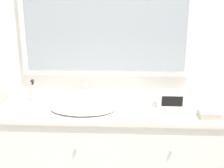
# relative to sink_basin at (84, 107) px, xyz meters

# --- Properties ---
(wall_back) EXTENTS (8.00, 0.18, 2.55)m
(wall_back) POSITION_rel_sink_basin_xyz_m (0.31, 0.32, 0.40)
(wall_back) COLOR white
(wall_back) RESTS_ON ground_plane
(vanity_counter) EXTENTS (1.98, 0.54, 0.86)m
(vanity_counter) POSITION_rel_sink_basin_xyz_m (0.31, 0.02, -0.45)
(vanity_counter) COLOR white
(vanity_counter) RESTS_ON ground_plane
(sink_basin) EXTENTS (0.52, 0.40, 0.17)m
(sink_basin) POSITION_rel_sink_basin_xyz_m (0.00, 0.00, 0.00)
(sink_basin) COLOR white
(sink_basin) RESTS_ON vanity_counter
(soap_bottle) EXTENTS (0.05, 0.05, 0.19)m
(soap_bottle) POSITION_rel_sink_basin_xyz_m (-0.43, 0.15, 0.06)
(soap_bottle) COLOR beige
(soap_bottle) RESTS_ON vanity_counter
(appliance_box) EXTENTS (0.23, 0.13, 0.12)m
(appliance_box) POSITION_rel_sink_basin_xyz_m (0.69, 0.09, 0.04)
(appliance_box) COLOR white
(appliance_box) RESTS_ON vanity_counter
(hand_towel_near_sink) EXTENTS (0.15, 0.13, 0.05)m
(hand_towel_near_sink) POSITION_rel_sink_basin_xyz_m (0.94, -0.11, 0.00)
(hand_towel_near_sink) COLOR #B7A899
(hand_towel_near_sink) RESTS_ON vanity_counter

